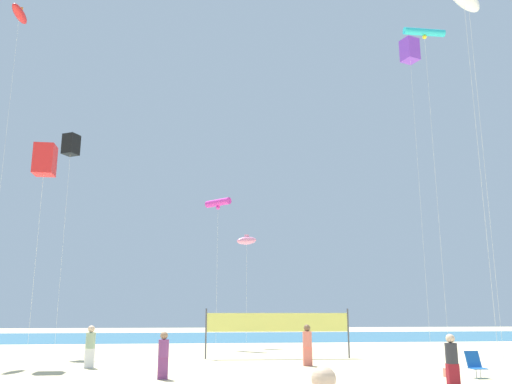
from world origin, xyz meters
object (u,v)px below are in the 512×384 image
at_px(beachgoer_plum_shirt, 163,354).
at_px(volleyball_net, 278,324).
at_px(beachgoer_coral_shirt, 307,344).
at_px(folding_beach_chair, 475,364).
at_px(kite_red_inflatable, 19,15).
at_px(kite_violet_box, 410,51).
at_px(beachgoer_sage_shirt, 90,345).
at_px(kite_black_box, 71,145).
at_px(kite_magenta_tube, 218,203).
at_px(beach_handbag, 449,373).
at_px(beachgoer_charcoal_shirt, 452,359).
at_px(kite_red_box, 45,160).
at_px(kite_cyan_tube, 424,33).
at_px(kite_pink_inflatable, 247,241).

relative_size(beachgoer_plum_shirt, volleyball_net, 0.22).
relative_size(beachgoer_coral_shirt, folding_beach_chair, 1.93).
xyz_separation_m(kite_red_inflatable, kite_violet_box, (24.43, 0.92, -0.44)).
bearing_deg(beachgoer_sage_shirt, volleyball_net, 105.04).
height_order(kite_black_box, kite_magenta_tube, kite_black_box).
bearing_deg(beach_handbag, volleyball_net, 121.42).
distance_m(beachgoer_charcoal_shirt, kite_red_box, 19.55).
bearing_deg(volleyball_net, kite_black_box, 161.04).
height_order(beachgoer_plum_shirt, beachgoer_coral_shirt, beachgoer_coral_shirt).
height_order(kite_red_box, kite_cyan_tube, kite_cyan_tube).
height_order(kite_red_inflatable, kite_violet_box, kite_red_inflatable).
bearing_deg(kite_black_box, kite_red_box, -87.38).
xyz_separation_m(beach_handbag, kite_cyan_tube, (3.33, 6.80, 17.28)).
relative_size(kite_pink_inflatable, kite_black_box, 0.59).
height_order(beachgoer_sage_shirt, kite_red_box, kite_red_box).
xyz_separation_m(beachgoer_sage_shirt, volleyball_net, (8.36, 3.59, 0.72)).
relative_size(kite_red_box, kite_violet_box, 0.51).
bearing_deg(kite_violet_box, kite_red_box, -165.59).
bearing_deg(beachgoer_plum_shirt, kite_violet_box, -31.23).
height_order(beachgoer_sage_shirt, kite_violet_box, kite_violet_box).
bearing_deg(volleyball_net, kite_cyan_tube, -8.44).
bearing_deg(kite_red_inflatable, volleyball_net, -10.53).
bearing_deg(kite_magenta_tube, folding_beach_chair, -62.11).
distance_m(folding_beach_chair, kite_red_inflatable, 30.18).
bearing_deg(kite_red_box, kite_black_box, 92.62).
xyz_separation_m(beachgoer_coral_shirt, volleyball_net, (-0.72, 3.67, 0.71)).
bearing_deg(beach_handbag, beachgoer_sage_shirt, 161.50).
bearing_deg(beachgoer_coral_shirt, beach_handbag, 125.43).
relative_size(beachgoer_coral_shirt, kite_cyan_tube, 0.10).
height_order(kite_black_box, kite_cyan_tube, kite_cyan_tube).
height_order(beachgoer_coral_shirt, kite_cyan_tube, kite_cyan_tube).
relative_size(kite_pink_inflatable, kite_violet_box, 0.37).
distance_m(kite_pink_inflatable, kite_red_box, 15.28).
bearing_deg(kite_red_box, kite_violet_box, 14.41).
bearing_deg(folding_beach_chair, kite_red_inflatable, 166.61).
height_order(beachgoer_sage_shirt, folding_beach_chair, beachgoer_sage_shirt).
relative_size(beachgoer_sage_shirt, kite_pink_inflatable, 0.23).
relative_size(beachgoer_plum_shirt, kite_red_box, 0.16).
bearing_deg(kite_red_inflatable, kite_pink_inflatable, 23.77).
bearing_deg(kite_black_box, kite_pink_inflatable, 24.68).
relative_size(folding_beach_chair, kite_pink_inflatable, 0.12).
bearing_deg(beachgoer_coral_shirt, volleyball_net, -87.35).
relative_size(beach_handbag, kite_violet_box, 0.02).
relative_size(folding_beach_chair, kite_red_box, 0.09).
bearing_deg(kite_magenta_tube, volleyball_net, -70.48).
height_order(kite_red_inflatable, kite_cyan_tube, kite_red_inflatable).
relative_size(beachgoer_plum_shirt, kite_cyan_tube, 0.09).
distance_m(folding_beach_chair, kite_violet_box, 22.40).
height_order(beach_handbag, kite_red_inflatable, kite_red_inflatable).
xyz_separation_m(beach_handbag, kite_red_inflatable, (-19.83, 10.80, 19.30)).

